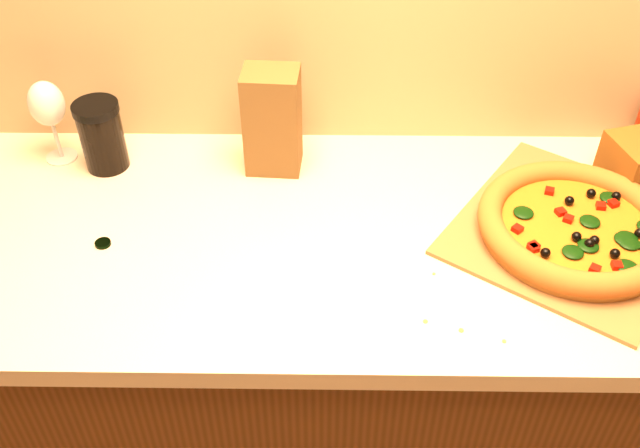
{
  "coord_description": "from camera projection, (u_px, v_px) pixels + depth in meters",
  "views": [
    {
      "loc": [
        -0.08,
        0.4,
        1.82
      ],
      "look_at": [
        -0.09,
        1.38,
        0.96
      ],
      "focal_mm": 40.0,
      "sensor_mm": 36.0,
      "label": 1
    }
  ],
  "objects": [
    {
      "name": "countertop",
      "position": [
        366.0,
        238.0,
        1.39
      ],
      "size": [
        2.84,
        0.68,
        0.04
      ],
      "primitive_type": "cube",
      "color": "#C5B699",
      "rests_on": "cabinet"
    },
    {
      "name": "paper_bag",
      "position": [
        273.0,
        121.0,
        1.46
      ],
      "size": [
        0.12,
        0.1,
        0.23
      ],
      "primitive_type": "cube",
      "rotation": [
        0.0,
        0.0,
        -0.06
      ],
      "color": "brown",
      "rests_on": "countertop"
    },
    {
      "name": "dark_jar",
      "position": [
        102.0,
        135.0,
        1.48
      ],
      "size": [
        0.09,
        0.09,
        0.15
      ],
      "color": "black",
      "rests_on": "countertop"
    },
    {
      "name": "cabinet",
      "position": [
        358.0,
        379.0,
        1.68
      ],
      "size": [
        2.8,
        0.65,
        0.86
      ],
      "primitive_type": "cube",
      "color": "#4B2B10",
      "rests_on": "ground"
    },
    {
      "name": "wine_glass",
      "position": [
        47.0,
        106.0,
        1.47
      ],
      "size": [
        0.08,
        0.08,
        0.19
      ],
      "color": "silver",
      "rests_on": "countertop"
    },
    {
      "name": "pizza_peel",
      "position": [
        573.0,
        225.0,
        1.38
      ],
      "size": [
        0.57,
        0.61,
        0.01
      ],
      "rotation": [
        0.0,
        0.0,
        -0.61
      ],
      "color": "brown",
      "rests_on": "countertop"
    },
    {
      "name": "pizza",
      "position": [
        576.0,
        226.0,
        1.33
      ],
      "size": [
        0.37,
        0.37,
        0.05
      ],
      "color": "#B3782C",
      "rests_on": "pizza_peel"
    },
    {
      "name": "bottle_cap",
      "position": [
        103.0,
        243.0,
        1.34
      ],
      "size": [
        0.03,
        0.03,
        0.01
      ],
      "primitive_type": "cylinder",
      "rotation": [
        0.0,
        0.0,
        0.18
      ],
      "color": "black",
      "rests_on": "countertop"
    }
  ]
}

